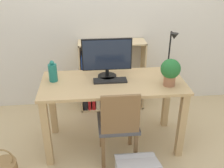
% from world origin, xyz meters
% --- Properties ---
extents(ground_plane, '(10.00, 10.00, 0.00)m').
position_xyz_m(ground_plane, '(0.00, 0.00, 0.00)').
color(ground_plane, '#CCB284').
extents(wall_back, '(8.00, 0.05, 2.60)m').
position_xyz_m(wall_back, '(0.00, 0.98, 1.30)').
color(wall_back, silver).
rests_on(wall_back, ground_plane).
extents(desk, '(1.47, 0.65, 0.78)m').
position_xyz_m(desk, '(0.00, 0.00, 0.63)').
color(desk, tan).
rests_on(desk, ground_plane).
extents(monitor, '(0.51, 0.20, 0.42)m').
position_xyz_m(monitor, '(-0.05, 0.12, 1.01)').
color(monitor, black).
rests_on(monitor, desk).
extents(keyboard, '(0.34, 0.12, 0.02)m').
position_xyz_m(keyboard, '(-0.03, 0.01, 0.79)').
color(keyboard, black).
rests_on(keyboard, desk).
extents(vase, '(0.09, 0.09, 0.22)m').
position_xyz_m(vase, '(-0.60, 0.08, 0.88)').
color(vase, '#1E7266').
rests_on(vase, desk).
extents(desk_lamp, '(0.10, 0.19, 0.48)m').
position_xyz_m(desk_lamp, '(0.60, 0.07, 1.07)').
color(desk_lamp, black).
rests_on(desk_lamp, desk).
extents(potted_plant, '(0.19, 0.19, 0.27)m').
position_xyz_m(potted_plant, '(0.55, -0.13, 0.93)').
color(potted_plant, '#9E6647').
rests_on(potted_plant, desk).
extents(chair, '(0.40, 0.40, 0.84)m').
position_xyz_m(chair, '(0.03, -0.28, 0.46)').
color(chair, '#4C4C51').
rests_on(chair, ground_plane).
extents(bookshelf, '(0.86, 0.28, 0.95)m').
position_xyz_m(bookshelf, '(-0.08, 0.80, 0.42)').
color(bookshelf, '#D8BC8C').
rests_on(bookshelf, ground_plane).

